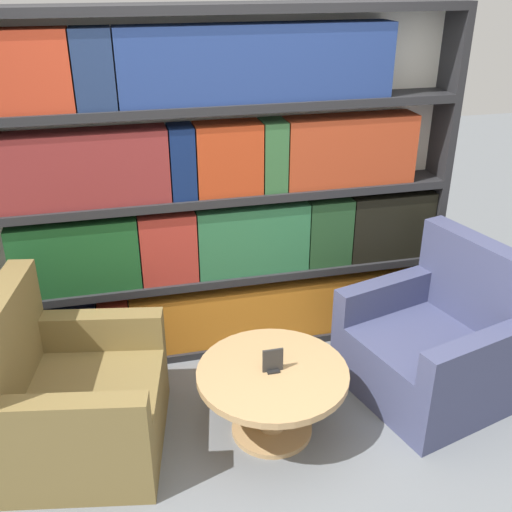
{
  "coord_description": "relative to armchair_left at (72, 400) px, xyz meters",
  "views": [
    {
      "loc": [
        -0.58,
        -2.17,
        2.37
      ],
      "look_at": [
        0.11,
        0.71,
        0.91
      ],
      "focal_mm": 42.0,
      "sensor_mm": 36.0,
      "label": 1
    }
  ],
  "objects": [
    {
      "name": "ground_plane",
      "position": [
        0.94,
        -0.47,
        -0.3
      ],
      "size": [
        14.0,
        14.0,
        0.0
      ],
      "primitive_type": "plane",
      "color": "slate"
    },
    {
      "name": "armchair_right",
      "position": [
        2.1,
        0.0,
        0.0
      ],
      "size": [
        1.01,
        1.04,
        0.93
      ],
      "rotation": [
        0.0,
        0.0,
        -1.3
      ],
      "color": "#42476B",
      "rests_on": "ground_plane"
    },
    {
      "name": "table_sign",
      "position": [
        1.05,
        -0.14,
        0.17
      ],
      "size": [
        0.11,
        0.06,
        0.14
      ],
      "color": "black",
      "rests_on": "coffee_table"
    },
    {
      "name": "armchair_left",
      "position": [
        0.0,
        0.0,
        0.0
      ],
      "size": [
        0.95,
        0.99,
        0.93
      ],
      "rotation": [
        0.0,
        0.0,
        1.39
      ],
      "color": "olive",
      "rests_on": "ground_plane"
    },
    {
      "name": "coffee_table",
      "position": [
        1.05,
        -0.14,
        -0.01
      ],
      "size": [
        0.82,
        0.82,
        0.41
      ],
      "color": "tan",
      "rests_on": "ground_plane"
    },
    {
      "name": "bookshelf",
      "position": [
        0.94,
        0.78,
        0.76
      ],
      "size": [
        2.98,
        0.3,
        2.18
      ],
      "color": "silver",
      "rests_on": "ground_plane"
    }
  ]
}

